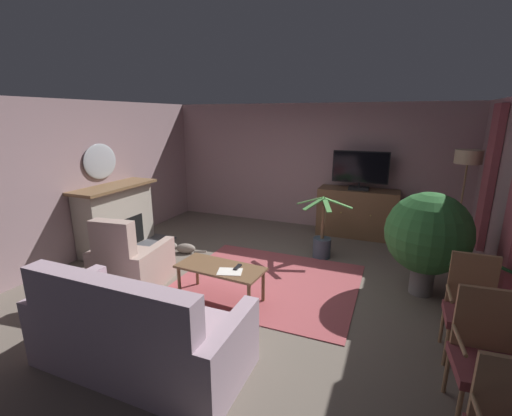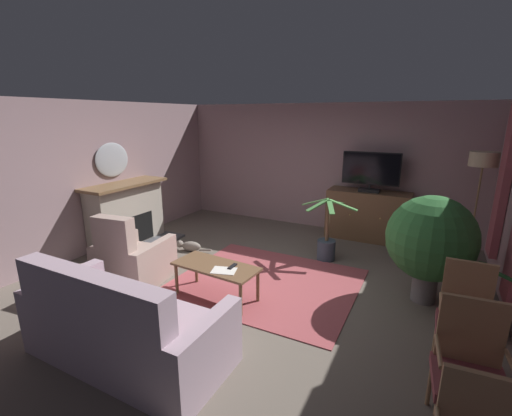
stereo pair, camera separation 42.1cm
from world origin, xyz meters
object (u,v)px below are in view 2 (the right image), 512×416
at_px(coffee_table, 216,269).
at_px(side_chair_far_end, 470,368).
at_px(armchair_angled_to_table, 133,261).
at_px(wall_mirror_oval, 112,160).
at_px(tv_remote, 232,266).
at_px(television, 371,171).
at_px(potted_plant_leafy_by_curtain, 431,240).
at_px(potted_plant_on_hearth_side, 326,243).
at_px(folded_newspaper, 224,271).
at_px(sofa_floral, 124,329).
at_px(side_chair_tucked_against_wall, 465,317).
at_px(fireplace, 127,215).
at_px(floor_lamp, 482,173).
at_px(potted_plant_tall_palm_by_window, 476,314).
at_px(tv_cabinet, 367,216).
at_px(cat, 190,246).

bearing_deg(coffee_table, side_chair_far_end, -15.86).
bearing_deg(coffee_table, armchair_angled_to_table, -172.95).
xyz_separation_m(wall_mirror_oval, tv_remote, (3.04, -0.88, -1.09)).
bearing_deg(television, wall_mirror_oval, -150.97).
relative_size(potted_plant_leafy_by_curtain, potted_plant_on_hearth_side, 1.32).
distance_m(folded_newspaper, sofa_floral, 1.37).
xyz_separation_m(wall_mirror_oval, sofa_floral, (2.70, -2.35, -1.22)).
bearing_deg(side_chair_tucked_against_wall, armchair_angled_to_table, -178.08).
relative_size(side_chair_tucked_against_wall, potted_plant_leafy_by_curtain, 0.74).
bearing_deg(coffee_table, fireplace, 160.12).
bearing_deg(potted_plant_on_hearth_side, side_chair_tucked_against_wall, -46.11).
distance_m(fireplace, potted_plant_leafy_by_curtain, 5.01).
xyz_separation_m(television, floor_lamp, (1.71, -0.30, 0.14)).
relative_size(side_chair_far_end, potted_plant_on_hearth_side, 0.97).
distance_m(television, side_chair_far_end, 4.34).
xyz_separation_m(sofa_floral, potted_plant_on_hearth_side, (1.04, 3.33, -0.06)).
bearing_deg(tv_remote, television, 159.19).
height_order(tv_remote, potted_plant_tall_palm_by_window, potted_plant_tall_palm_by_window).
bearing_deg(floor_lamp, television, 169.97).
bearing_deg(side_chair_tucked_against_wall, potted_plant_tall_palm_by_window, 75.58).
height_order(sofa_floral, side_chair_tucked_against_wall, sofa_floral).
bearing_deg(tv_remote, floor_lamp, 133.98).
height_order(tv_cabinet, potted_plant_on_hearth_side, potted_plant_on_hearth_side).
relative_size(television, potted_plant_leafy_by_curtain, 0.75).
xyz_separation_m(tv_remote, potted_plant_tall_palm_by_window, (2.75, 0.67, -0.28)).
relative_size(sofa_floral, side_chair_far_end, 1.98).
xyz_separation_m(tv_cabinet, potted_plant_on_hearth_side, (-0.41, -1.37, -0.17)).
height_order(wall_mirror_oval, armchair_angled_to_table, wall_mirror_oval).
bearing_deg(floor_lamp, tv_cabinet, 168.25).
relative_size(side_chair_far_end, potted_plant_tall_palm_by_window, 1.03).
relative_size(tv_cabinet, potted_plant_leafy_by_curtain, 1.09).
bearing_deg(armchair_angled_to_table, tv_cabinet, 52.45).
distance_m(television, armchair_angled_to_table, 4.42).
height_order(tv_remote, cat, tv_remote).
distance_m(wall_mirror_oval, sofa_floral, 3.78).
height_order(folded_newspaper, armchair_angled_to_table, armchair_angled_to_table).
xyz_separation_m(potted_plant_leafy_by_curtain, floor_lamp, (0.60, 1.74, 0.64)).
xyz_separation_m(folded_newspaper, potted_plant_leafy_by_curtain, (2.25, 1.28, 0.37)).
bearing_deg(floor_lamp, potted_plant_tall_palm_by_window, -91.53).
distance_m(potted_plant_tall_palm_by_window, cat, 4.35).
xyz_separation_m(wall_mirror_oval, side_chair_far_end, (5.59, -1.72, -1.04)).
bearing_deg(wall_mirror_oval, coffee_table, -18.25).
xyz_separation_m(television, sofa_floral, (-1.44, -4.65, -1.00)).
bearing_deg(potted_plant_leafy_by_curtain, potted_plant_on_hearth_side, 154.50).
distance_m(folded_newspaper, potted_plant_leafy_by_curtain, 2.61).
xyz_separation_m(side_chair_tucked_against_wall, potted_plant_tall_palm_by_window, (0.19, 0.75, -0.34)).
relative_size(television, potted_plant_on_hearth_side, 0.99).
bearing_deg(potted_plant_tall_palm_by_window, floor_lamp, 88.47).
height_order(fireplace, sofa_floral, fireplace).
distance_m(armchair_angled_to_table, potted_plant_tall_palm_by_window, 4.38).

